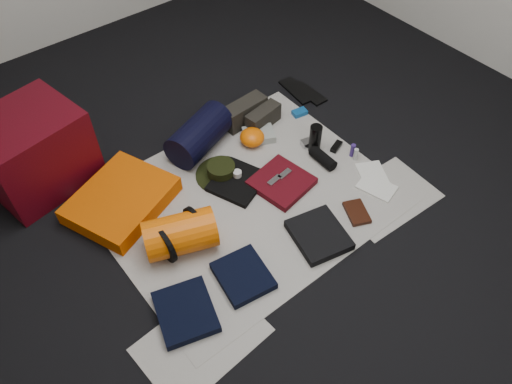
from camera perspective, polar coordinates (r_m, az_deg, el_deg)
floor at (r=2.93m, az=-1.08°, el=-0.99°), size 4.50×4.50×0.02m
newspaper_mat at (r=2.92m, az=-1.08°, el=-0.83°), size 1.60×1.30×0.01m
newspaper_sheet_front_left at (r=2.47m, az=-6.21°, el=-16.44°), size 0.61×0.44×0.00m
newspaper_sheet_front_right at (r=3.03m, az=14.62°, el=-0.56°), size 0.60×0.43×0.00m
red_cabinet at (r=3.13m, az=-24.14°, el=4.25°), size 0.64×0.56×0.47m
sleeping_pad at (r=2.95m, az=-15.14°, el=-0.90°), size 0.68×0.63×0.10m
stuff_sack at (r=2.65m, az=-8.65°, el=-4.78°), size 0.43×0.34×0.22m
sack_strap_left at (r=2.63m, az=-10.46°, el=-5.87°), size 0.02×0.22×0.22m
sack_strap_right at (r=2.68m, az=-6.86°, el=-3.74°), size 0.03×0.22×0.22m
navy_duffel at (r=3.15m, az=-6.50°, el=6.53°), size 0.49×0.36×0.23m
boonie_brim at (r=3.05m, az=-3.96°, el=2.02°), size 0.41×0.41×0.01m
boonie_crown at (r=3.02m, az=-4.00°, el=2.56°), size 0.17×0.17×0.07m
hiking_boot_left at (r=3.35m, az=-1.31°, el=9.10°), size 0.32×0.14×0.16m
hiking_boot_right at (r=3.33m, az=0.81°, el=8.50°), size 0.27×0.14×0.13m
flip_flop_left at (r=3.67m, az=4.68°, el=11.47°), size 0.15×0.31×0.02m
flip_flop_right at (r=3.65m, az=6.06°, el=11.15°), size 0.11×0.28×0.02m
trousers_navy_a at (r=2.51m, az=-8.06°, el=-13.41°), size 0.34×0.37×0.05m
trousers_navy_b at (r=2.59m, az=-1.48°, el=-9.53°), size 0.29×0.32×0.04m
trousers_charcoal at (r=2.75m, az=7.20°, el=-4.89°), size 0.33×0.36×0.05m
black_tshirt at (r=2.99m, az=-2.08°, el=1.18°), size 0.38×0.37×0.03m
red_shirt at (r=2.98m, az=2.94°, el=1.13°), size 0.36×0.36×0.04m
orange_stuff_sack at (r=3.21m, az=-0.45°, el=6.27°), size 0.19×0.19×0.10m
first_aid_pouch at (r=3.26m, az=0.31°, el=6.55°), size 0.24×0.22×0.05m
water_bottle at (r=3.15m, az=6.78°, el=6.07°), size 0.10×0.10×0.19m
speaker at (r=3.12m, az=7.65°, el=3.85°), size 0.08×0.19×0.07m
compact_camera at (r=3.24m, az=6.00°, el=5.66°), size 0.10×0.08×0.04m
cyan_case at (r=3.46m, az=5.00°, el=9.04°), size 0.11×0.08×0.03m
toiletry_purple at (r=3.19m, az=10.98°, el=4.71°), size 0.04×0.04×0.09m
toiletry_clear at (r=3.17m, az=11.32°, el=4.25°), size 0.03×0.03×0.08m
paperback_book at (r=2.90m, az=11.44°, el=-2.30°), size 0.17×0.20×0.02m
map_booklet at (r=3.06m, az=13.63°, el=0.55°), size 0.20×0.25×0.01m
map_printout at (r=3.13m, az=13.15°, el=2.04°), size 0.23×0.25×0.01m
sunglasses at (r=3.24m, az=9.17°, el=5.15°), size 0.11×0.07×0.03m
key_cluster at (r=2.49m, az=-6.85°, el=-14.88°), size 0.09×0.09×0.01m
tape_roll at (r=2.99m, az=-2.15°, el=2.11°), size 0.05×0.05×0.04m
energy_bar_a at (r=2.95m, az=2.12°, el=1.35°), size 0.10×0.05×0.01m
energy_bar_b at (r=2.99m, az=3.29°, el=2.06°), size 0.10×0.05×0.01m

